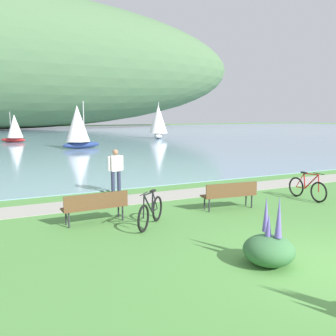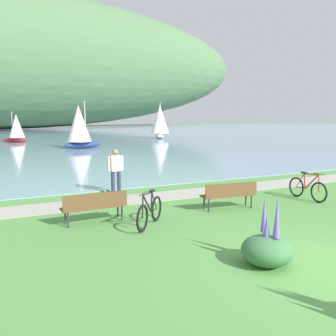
% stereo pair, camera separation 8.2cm
% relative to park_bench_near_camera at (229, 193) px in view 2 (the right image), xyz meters
% --- Properties ---
extents(ground_plane, '(200.00, 200.00, 0.00)m').
position_rel_park_bench_near_camera_xyz_m(ground_plane, '(-0.80, -4.61, -0.52)').
color(ground_plane, '#518E42').
extents(bay_water, '(180.00, 80.00, 0.04)m').
position_rel_park_bench_near_camera_xyz_m(bay_water, '(-0.80, 44.43, -0.50)').
color(bay_water, '#7A99B2').
rests_on(bay_water, ground).
extents(shoreline_path, '(60.00, 1.50, 0.01)m').
position_rel_park_bench_near_camera_xyz_m(shoreline_path, '(-0.80, 2.65, -0.52)').
color(shoreline_path, '#A39E93').
rests_on(shoreline_path, ground).
extents(park_bench_near_camera, '(1.84, 0.66, 0.88)m').
position_rel_park_bench_near_camera_xyz_m(park_bench_near_camera, '(0.00, 0.00, 0.00)').
color(park_bench_near_camera, brown).
rests_on(park_bench_near_camera, ground).
extents(park_bench_further_along, '(1.82, 0.55, 0.88)m').
position_rel_park_bench_near_camera_xyz_m(park_bench_further_along, '(-4.25, 0.38, 0.00)').
color(park_bench_further_along, brown).
rests_on(park_bench_further_along, ground).
extents(bicycle_leaning_near_bench, '(0.10, 1.77, 1.01)m').
position_rel_park_bench_near_camera_xyz_m(bicycle_leaning_near_bench, '(3.31, -0.06, -0.12)').
color(bicycle_leaning_near_bench, black).
rests_on(bicycle_leaning_near_bench, ground).
extents(bicycle_beside_path, '(1.28, 1.31, 1.01)m').
position_rel_park_bench_near_camera_xyz_m(bicycle_beside_path, '(-2.98, -0.55, -0.12)').
color(bicycle_beside_path, black).
rests_on(bicycle_beside_path, ground).
extents(person_at_shoreline, '(0.61, 0.22, 1.71)m').
position_rel_park_bench_near_camera_xyz_m(person_at_shoreline, '(-2.53, 3.83, 0.46)').
color(person_at_shoreline, '#282D47').
rests_on(person_at_shoreline, ground).
extents(echium_bush_beside_closest, '(1.04, 1.04, 1.44)m').
position_rel_park_bench_near_camera_xyz_m(echium_bush_beside_closest, '(-1.86, -3.96, -0.18)').
color(echium_bush_beside_closest, '#386B3D').
rests_on(echium_bush_beside_closest, ground).
extents(sailboat_nearest_to_shore, '(3.64, 2.49, 4.12)m').
position_rel_park_bench_near_camera_xyz_m(sailboat_nearest_to_shore, '(0.28, 22.99, 1.46)').
color(sailboat_nearest_to_shore, navy).
rests_on(sailboat_nearest_to_shore, bay_water).
extents(sailboat_toward_hillside, '(3.06, 3.89, 4.49)m').
position_rel_park_bench_near_camera_xyz_m(sailboat_toward_hillside, '(12.25, 32.30, 1.63)').
color(sailboat_toward_hillside, white).
rests_on(sailboat_toward_hillside, bay_water).
extents(sailboat_far_off, '(2.74, 2.38, 3.26)m').
position_rel_park_bench_near_camera_xyz_m(sailboat_far_off, '(-4.25, 33.38, 1.05)').
color(sailboat_far_off, '#B22323').
rests_on(sailboat_far_off, bay_water).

